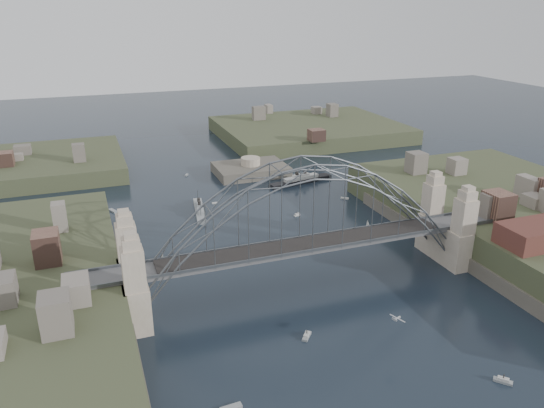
% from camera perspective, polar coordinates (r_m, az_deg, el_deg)
% --- Properties ---
extents(ground, '(500.00, 500.00, 0.00)m').
position_cam_1_polar(ground, '(101.40, 3.56, -8.71)').
color(ground, black).
rests_on(ground, ground).
extents(bridge, '(84.00, 13.80, 24.60)m').
position_cam_1_polar(bridge, '(95.94, 3.73, -2.29)').
color(bridge, '#525254').
rests_on(bridge, ground).
extents(shore_east, '(50.50, 90.00, 12.00)m').
position_cam_1_polar(shore_east, '(132.43, 26.98, -2.79)').
color(shore_east, '#3B4228').
rests_on(shore_east, ground).
extents(headland_nw, '(60.00, 45.00, 9.00)m').
position_cam_1_polar(headland_nw, '(183.23, -25.32, 3.14)').
color(headland_nw, '#3B4228').
rests_on(headland_nw, ground).
extents(headland_ne, '(70.00, 55.00, 9.50)m').
position_cam_1_polar(headland_ne, '(214.80, 4.06, 7.54)').
color(headland_ne, '#3B4228').
rests_on(headland_ne, ground).
extents(fort_island, '(22.00, 16.00, 9.40)m').
position_cam_1_polar(fort_island, '(165.81, -2.33, 3.17)').
color(fort_island, '#4F493F').
rests_on(fort_island, ground).
extents(naval_cruiser_near, '(4.55, 16.30, 4.85)m').
position_cam_1_polar(naval_cruiser_near, '(135.57, -7.91, -0.64)').
color(naval_cruiser_near, gray).
rests_on(naval_cruiser_near, ground).
extents(naval_cruiser_far, '(3.82, 16.62, 5.56)m').
position_cam_1_polar(naval_cruiser_far, '(179.02, -16.45, 4.06)').
color(naval_cruiser_far, gray).
rests_on(naval_cruiser_far, ground).
extents(ocean_liner, '(21.05, 6.94, 5.13)m').
position_cam_1_polar(ocean_liner, '(157.26, 3.16, 2.59)').
color(ocean_liner, black).
rests_on(ocean_liner, ground).
extents(aeroplane, '(1.58, 2.73, 0.41)m').
position_cam_1_polar(aeroplane, '(82.78, 13.42, -12.05)').
color(aeroplane, '#BABDC2').
extents(small_boat_a, '(1.91, 2.74, 2.38)m').
position_cam_1_polar(small_boat_a, '(111.55, -11.87, -5.77)').
color(small_boat_a, '#B9B9B5').
rests_on(small_boat_a, ground).
extents(small_boat_b, '(1.82, 1.02, 1.43)m').
position_cam_1_polar(small_boat_b, '(132.53, 2.74, -1.19)').
color(small_boat_b, '#B9B9B5').
rests_on(small_boat_b, ground).
extents(small_boat_c, '(2.35, 2.58, 1.43)m').
position_cam_1_polar(small_boat_c, '(86.75, 3.81, -14.13)').
color(small_boat_c, '#B9B9B5').
rests_on(small_boat_c, ground).
extents(small_boat_d, '(2.15, 1.94, 0.45)m').
position_cam_1_polar(small_boat_d, '(145.43, 7.94, 0.61)').
color(small_boat_d, '#B9B9B5').
rests_on(small_boat_d, ground).
extents(small_boat_e, '(2.24, 3.32, 0.45)m').
position_cam_1_polar(small_boat_e, '(141.44, -16.93, -0.72)').
color(small_boat_e, '#B9B9B5').
rests_on(small_boat_e, ground).
extents(small_boat_f, '(1.44, 0.51, 0.45)m').
position_cam_1_polar(small_boat_f, '(141.43, -6.28, 0.09)').
color(small_boat_f, '#B9B9B5').
rests_on(small_boat_f, ground).
extents(small_boat_g, '(2.37, 2.50, 1.43)m').
position_cam_1_polar(small_boat_g, '(84.59, 23.85, -17.18)').
color(small_boat_g, '#B9B9B5').
rests_on(small_boat_g, ground).
extents(small_boat_h, '(1.47, 2.00, 0.45)m').
position_cam_1_polar(small_boat_h, '(166.20, -9.29, 3.12)').
color(small_boat_h, '#B9B9B5').
rests_on(small_boat_h, ground).
extents(small_boat_i, '(2.29, 1.44, 2.38)m').
position_cam_1_polar(small_boat_i, '(127.04, 10.38, -2.23)').
color(small_boat_i, '#B9B9B5').
rests_on(small_boat_i, ground).
extents(small_boat_j, '(2.97, 1.14, 0.45)m').
position_cam_1_polar(small_boat_j, '(74.35, -4.47, -21.27)').
color(small_boat_j, '#B9B9B5').
rests_on(small_boat_j, ground).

